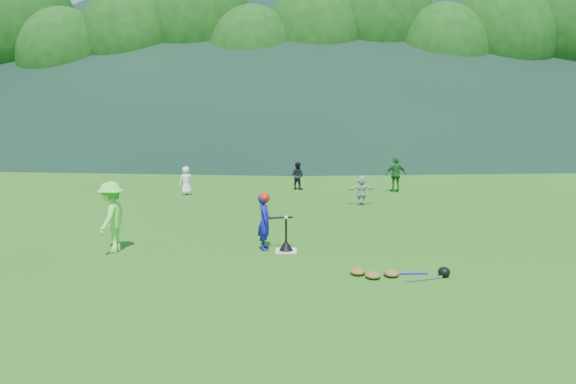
% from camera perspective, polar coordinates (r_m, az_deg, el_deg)
% --- Properties ---
extents(ground, '(120.00, 120.00, 0.00)m').
position_cam_1_polar(ground, '(12.05, -0.20, -6.04)').
color(ground, '#245513').
rests_on(ground, ground).
extents(home_plate, '(0.45, 0.45, 0.02)m').
position_cam_1_polar(home_plate, '(12.05, -0.20, -6.00)').
color(home_plate, silver).
rests_on(home_plate, ground).
extents(baseball, '(0.08, 0.08, 0.08)m').
position_cam_1_polar(baseball, '(11.88, -0.20, -2.60)').
color(baseball, white).
rests_on(baseball, batting_tee).
extents(batter_child, '(0.33, 0.47, 1.22)m').
position_cam_1_polar(batter_child, '(12.07, -2.40, -3.05)').
color(batter_child, '#151695').
rests_on(batter_child, ground).
extents(adult_coach, '(0.63, 1.01, 1.51)m').
position_cam_1_polar(adult_coach, '(12.41, -17.49, -2.45)').
color(adult_coach, '#6DF347').
rests_on(adult_coach, ground).
extents(fielder_a, '(0.58, 0.53, 1.00)m').
position_cam_1_polar(fielder_a, '(19.89, -10.31, 1.14)').
color(fielder_a, silver).
rests_on(fielder_a, ground).
extents(fielder_b, '(0.63, 0.58, 1.03)m').
position_cam_1_polar(fielder_b, '(20.83, 0.96, 1.67)').
color(fielder_b, black).
rests_on(fielder_b, ground).
extents(fielder_c, '(0.79, 0.42, 1.27)m').
position_cam_1_polar(fielder_c, '(20.54, 10.91, 1.75)').
color(fielder_c, '#1B5D1E').
rests_on(fielder_c, ground).
extents(fielder_d, '(0.89, 0.35, 0.93)m').
position_cam_1_polar(fielder_d, '(17.64, 7.47, 0.16)').
color(fielder_d, '#BBBBBB').
rests_on(fielder_d, ground).
extents(batting_tee, '(0.30, 0.30, 0.68)m').
position_cam_1_polar(batting_tee, '(12.02, -0.20, -5.45)').
color(batting_tee, black).
rests_on(batting_tee, home_plate).
extents(batter_gear, '(0.73, 0.26, 0.58)m').
position_cam_1_polar(batter_gear, '(11.98, -2.30, -0.73)').
color(batter_gear, red).
rests_on(batter_gear, ground).
extents(equipment_pile, '(1.80, 0.63, 0.19)m').
position_cam_1_polar(equipment_pile, '(10.47, 10.48, -8.10)').
color(equipment_pile, olive).
rests_on(equipment_pile, ground).
extents(outfield_fence, '(70.07, 0.08, 1.33)m').
position_cam_1_polar(outfield_fence, '(39.72, 0.61, 5.29)').
color(outfield_fence, gray).
rests_on(outfield_fence, ground).
extents(tree_line, '(70.04, 11.40, 14.82)m').
position_cam_1_polar(tree_line, '(45.77, 0.94, 15.15)').
color(tree_line, '#382314').
rests_on(tree_line, ground).
extents(distant_hills, '(155.00, 140.00, 32.00)m').
position_cam_1_polar(distant_hills, '(94.55, -3.98, 15.93)').
color(distant_hills, black).
rests_on(distant_hills, ground).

